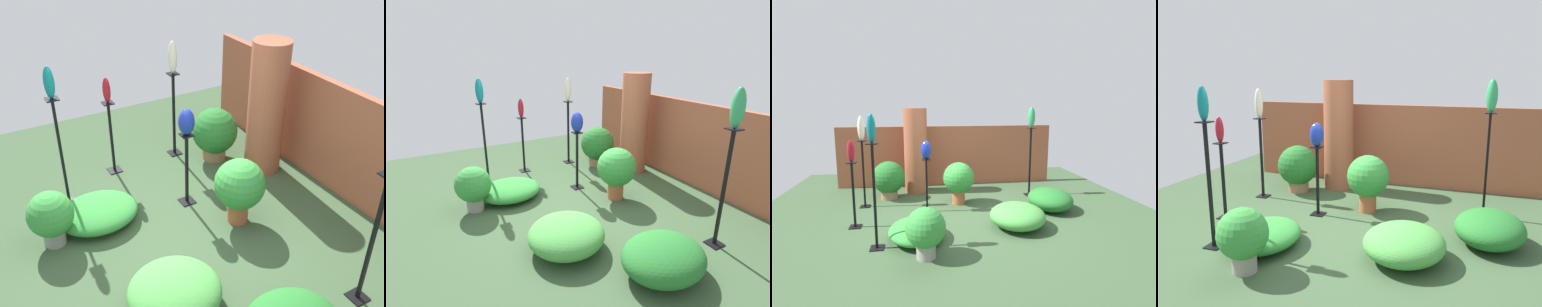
# 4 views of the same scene
# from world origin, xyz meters

# --- Properties ---
(ground_plane) EXTENTS (8.00, 8.00, 0.00)m
(ground_plane) POSITION_xyz_m (0.00, 0.00, 0.00)
(ground_plane) COLOR #385133
(brick_wall_back) EXTENTS (5.60, 0.12, 1.56)m
(brick_wall_back) POSITION_xyz_m (0.00, 2.38, 0.78)
(brick_wall_back) COLOR #9E5138
(brick_wall_back) RESTS_ON ground
(brick_pillar) EXTENTS (0.55, 0.55, 2.04)m
(brick_pillar) POSITION_xyz_m (-0.82, 1.81, 1.02)
(brick_pillar) COLOR #9E5138
(brick_pillar) RESTS_ON ground
(pedestal_teal) EXTENTS (0.20, 0.20, 1.59)m
(pedestal_teal) POSITION_xyz_m (-1.39, -1.11, 0.74)
(pedestal_teal) COLOR black
(pedestal_teal) RESTS_ON ground
(pedestal_ivory) EXTENTS (0.20, 0.20, 1.40)m
(pedestal_ivory) POSITION_xyz_m (-1.88, 0.82, 0.65)
(pedestal_ivory) COLOR black
(pedestal_ivory) RESTS_ON ground
(pedestal_cobalt) EXTENTS (0.20, 0.20, 1.07)m
(pedestal_cobalt) POSITION_xyz_m (-0.60, 0.34, 0.49)
(pedestal_cobalt) COLOR black
(pedestal_cobalt) RESTS_ON ground
(pedestal_jade) EXTENTS (0.20, 0.20, 1.59)m
(pedestal_jade) POSITION_xyz_m (1.82, 1.11, 0.74)
(pedestal_jade) COLOR black
(pedestal_jade) RESTS_ON ground
(pedestal_ruby) EXTENTS (0.20, 0.20, 1.16)m
(pedestal_ruby) POSITION_xyz_m (-1.87, -0.25, 0.53)
(pedestal_ruby) COLOR black
(pedestal_ruby) RESTS_ON ground
(art_vase_teal) EXTENTS (0.12, 0.13, 0.42)m
(art_vase_teal) POSITION_xyz_m (-1.39, -1.11, 1.80)
(art_vase_teal) COLOR #0F727A
(art_vase_teal) RESTS_ON pedestal_teal
(art_vase_ivory) EXTENTS (0.14, 0.13, 0.50)m
(art_vase_ivory) POSITION_xyz_m (-1.88, 0.82, 1.65)
(art_vase_ivory) COLOR beige
(art_vase_ivory) RESTS_ON pedestal_ivory
(art_vase_cobalt) EXTENTS (0.21, 0.22, 0.36)m
(art_vase_cobalt) POSITION_xyz_m (-0.60, 0.34, 1.25)
(art_vase_cobalt) COLOR #192D9E
(art_vase_cobalt) RESTS_ON pedestal_cobalt
(art_vase_jade) EXTENTS (0.16, 0.15, 0.48)m
(art_vase_jade) POSITION_xyz_m (1.82, 1.11, 1.83)
(art_vase_jade) COLOR #2D9356
(art_vase_jade) RESTS_ON pedestal_jade
(art_vase_ruby) EXTENTS (0.12, 0.11, 0.38)m
(art_vase_ruby) POSITION_xyz_m (-1.87, -0.25, 1.35)
(art_vase_ruby) COLOR maroon
(art_vase_ruby) RESTS_ON pedestal_ruby
(potted_plant_front_right) EXTENTS (0.57, 0.57, 0.73)m
(potted_plant_front_right) POSITION_xyz_m (-0.67, -1.49, 0.42)
(potted_plant_front_right) COLOR gray
(potted_plant_front_right) RESTS_ON ground
(potted_plant_mid_left) EXTENTS (0.66, 0.66, 0.91)m
(potted_plant_mid_left) POSITION_xyz_m (0.09, 0.73, 0.55)
(potted_plant_mid_left) COLOR #B25B38
(potted_plant_mid_left) RESTS_ON ground
(potted_plant_front_left) EXTENTS (0.73, 0.73, 0.86)m
(potted_plant_front_left) POSITION_xyz_m (-1.43, 1.31, 0.47)
(potted_plant_front_left) COLOR #936B4C
(potted_plant_front_left) RESTS_ON ground
(foliage_bed_east) EXTENTS (0.96, 1.00, 0.41)m
(foliage_bed_east) POSITION_xyz_m (0.94, -0.66, 0.21)
(foliage_bed_east) COLOR #479942
(foliage_bed_east) RESTS_ON ground
(foliage_bed_west) EXTENTS (0.89, 1.06, 0.29)m
(foliage_bed_west) POSITION_xyz_m (-0.80, -0.88, 0.15)
(foliage_bed_west) COLOR #338C38
(foliage_bed_west) RESTS_ON ground
(foliage_bed_center) EXTENTS (0.88, 1.01, 0.43)m
(foliage_bed_center) POSITION_xyz_m (1.89, 0.11, 0.22)
(foliage_bed_center) COLOR #236B28
(foliage_bed_center) RESTS_ON ground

